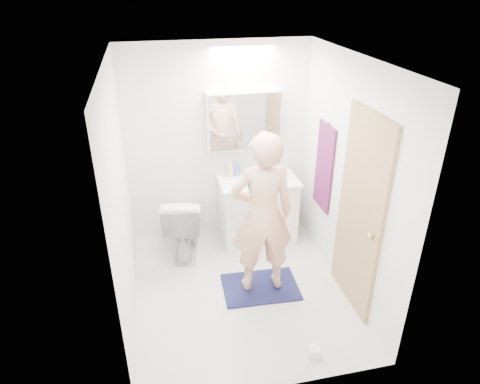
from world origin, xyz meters
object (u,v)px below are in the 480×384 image
object	(u,v)px
toilet	(184,223)
person	(262,215)
toothbrush_cup	(273,169)
soap_bottle_a	(230,169)
vanity_cabinet	(257,210)
toilet_paper_roll	(314,352)
medicine_cabinet	(244,120)
soap_bottle_b	(237,168)

from	to	relation	value
toilet	person	world-z (taller)	person
toilet	toothbrush_cup	xyz separation A→B (m)	(1.17, 0.28, 0.47)
soap_bottle_a	person	bearing A→B (deg)	-85.15
vanity_cabinet	toothbrush_cup	world-z (taller)	toothbrush_cup
person	toothbrush_cup	xyz separation A→B (m)	(0.45, 1.14, -0.05)
person	toilet_paper_roll	bearing A→B (deg)	105.52
medicine_cabinet	person	distance (m)	1.33
soap_bottle_a	vanity_cabinet	bearing A→B (deg)	-25.75
medicine_cabinet	person	xyz separation A→B (m)	(-0.08, -1.19, -0.59)
toilet_paper_roll	toothbrush_cup	bearing A→B (deg)	84.04
vanity_cabinet	soap_bottle_a	xyz separation A→B (m)	(-0.31, 0.15, 0.53)
vanity_cabinet	medicine_cabinet	distance (m)	1.14
toilet	toilet_paper_roll	distance (m)	2.12
toilet	person	distance (m)	1.24
vanity_cabinet	soap_bottle_a	distance (m)	0.64
person	soap_bottle_a	world-z (taller)	person
vanity_cabinet	soap_bottle_b	bearing A→B (deg)	141.57
toilet	person	bearing A→B (deg)	139.46
medicine_cabinet	toothbrush_cup	world-z (taller)	medicine_cabinet
soap_bottle_a	soap_bottle_b	xyz separation A→B (m)	(0.08, 0.03, -0.02)
person	toilet	bearing A→B (deg)	-47.87
toothbrush_cup	soap_bottle_b	bearing A→B (deg)	177.53
soap_bottle_a	soap_bottle_b	world-z (taller)	soap_bottle_a
person	soap_bottle_a	size ratio (longest dim) A/B	8.26
toothbrush_cup	medicine_cabinet	bearing A→B (deg)	172.25
person	soap_bottle_b	distance (m)	1.16
vanity_cabinet	toothbrush_cup	size ratio (longest dim) A/B	8.78
person	toothbrush_cup	world-z (taller)	person
soap_bottle_b	toilet	bearing A→B (deg)	-157.27
medicine_cabinet	toothbrush_cup	size ratio (longest dim) A/B	8.59
vanity_cabinet	toilet_paper_roll	bearing A→B (deg)	-89.61
toilet	toilet_paper_roll	xyz separation A→B (m)	(0.94, -1.86, -0.35)
vanity_cabinet	toothbrush_cup	xyz separation A→B (m)	(0.24, 0.16, 0.48)
toilet	toothbrush_cup	world-z (taller)	toothbrush_cup
toilet	soap_bottle_b	bearing A→B (deg)	-147.32
vanity_cabinet	toilet_paper_roll	xyz separation A→B (m)	(0.01, -1.98, -0.34)
vanity_cabinet	toothbrush_cup	distance (m)	0.56
toilet	soap_bottle_b	size ratio (longest dim) A/B	4.52
medicine_cabinet	soap_bottle_b	size ratio (longest dim) A/B	5.01
vanity_cabinet	medicine_cabinet	bearing A→B (deg)	121.89
medicine_cabinet	toothbrush_cup	distance (m)	0.73
medicine_cabinet	soap_bottle_a	xyz separation A→B (m)	(-0.18, -0.06, -0.58)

